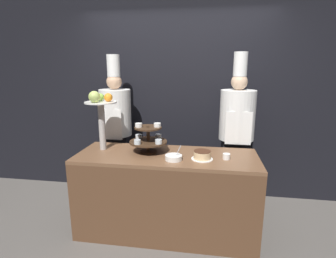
{
  "coord_description": "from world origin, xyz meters",
  "views": [
    {
      "loc": [
        0.41,
        -2.2,
        1.76
      ],
      "look_at": [
        0.0,
        0.45,
        1.13
      ],
      "focal_mm": 28.0,
      "sensor_mm": 36.0,
      "label": 1
    }
  ],
  "objects_px": {
    "tiered_stand": "(148,138)",
    "fruit_pedestal": "(100,109)",
    "cup_white": "(226,156)",
    "chef_center_left": "(236,130)",
    "serving_bowl_near": "(174,158)",
    "chef_left": "(116,126)",
    "cake_round": "(202,155)"
  },
  "relations": [
    {
      "from": "chef_left",
      "to": "cake_round",
      "type": "bearing_deg",
      "value": -31.87
    },
    {
      "from": "cup_white",
      "to": "chef_center_left",
      "type": "relative_size",
      "value": 0.04
    },
    {
      "from": "tiered_stand",
      "to": "chef_left",
      "type": "bearing_deg",
      "value": 134.45
    },
    {
      "from": "serving_bowl_near",
      "to": "chef_center_left",
      "type": "relative_size",
      "value": 0.09
    },
    {
      "from": "chef_center_left",
      "to": "cup_white",
      "type": "bearing_deg",
      "value": -103.08
    },
    {
      "from": "cup_white",
      "to": "chef_left",
      "type": "bearing_deg",
      "value": 154.13
    },
    {
      "from": "tiered_stand",
      "to": "cake_round",
      "type": "xyz_separation_m",
      "value": [
        0.57,
        -0.13,
        -0.12
      ]
    },
    {
      "from": "cup_white",
      "to": "chef_center_left",
      "type": "xyz_separation_m",
      "value": [
        0.15,
        0.66,
        0.12
      ]
    },
    {
      "from": "fruit_pedestal",
      "to": "cup_white",
      "type": "bearing_deg",
      "value": -4.81
    },
    {
      "from": "fruit_pedestal",
      "to": "serving_bowl_near",
      "type": "distance_m",
      "value": 0.94
    },
    {
      "from": "cup_white",
      "to": "serving_bowl_near",
      "type": "xyz_separation_m",
      "value": [
        -0.51,
        -0.1,
        -0.0
      ]
    },
    {
      "from": "cup_white",
      "to": "serving_bowl_near",
      "type": "distance_m",
      "value": 0.52
    },
    {
      "from": "fruit_pedestal",
      "to": "chef_center_left",
      "type": "height_order",
      "value": "chef_center_left"
    },
    {
      "from": "fruit_pedestal",
      "to": "tiered_stand",
      "type": "bearing_deg",
      "value": -1.86
    },
    {
      "from": "cake_round",
      "to": "chef_left",
      "type": "bearing_deg",
      "value": 148.13
    },
    {
      "from": "cup_white",
      "to": "tiered_stand",
      "type": "bearing_deg",
      "value": 173.31
    },
    {
      "from": "serving_bowl_near",
      "to": "cup_white",
      "type": "bearing_deg",
      "value": 11.23
    },
    {
      "from": "cake_round",
      "to": "serving_bowl_near",
      "type": "relative_size",
      "value": 1.27
    },
    {
      "from": "fruit_pedestal",
      "to": "chef_center_left",
      "type": "distance_m",
      "value": 1.61
    },
    {
      "from": "cup_white",
      "to": "chef_center_left",
      "type": "height_order",
      "value": "chef_center_left"
    },
    {
      "from": "fruit_pedestal",
      "to": "chef_left",
      "type": "xyz_separation_m",
      "value": [
        -0.04,
        0.55,
        -0.31
      ]
    },
    {
      "from": "fruit_pedestal",
      "to": "chef_center_left",
      "type": "bearing_deg",
      "value": 20.36
    },
    {
      "from": "tiered_stand",
      "to": "cup_white",
      "type": "xyz_separation_m",
      "value": [
        0.81,
        -0.09,
        -0.13
      ]
    },
    {
      "from": "chef_left",
      "to": "chef_center_left",
      "type": "xyz_separation_m",
      "value": [
        1.52,
        -0.0,
        0.0
      ]
    },
    {
      "from": "tiered_stand",
      "to": "chef_center_left",
      "type": "relative_size",
      "value": 0.21
    },
    {
      "from": "fruit_pedestal",
      "to": "serving_bowl_near",
      "type": "bearing_deg",
      "value": -14.65
    },
    {
      "from": "cup_white",
      "to": "chef_left",
      "type": "height_order",
      "value": "chef_left"
    },
    {
      "from": "tiered_stand",
      "to": "fruit_pedestal",
      "type": "height_order",
      "value": "fruit_pedestal"
    },
    {
      "from": "fruit_pedestal",
      "to": "cup_white",
      "type": "xyz_separation_m",
      "value": [
        1.33,
        -0.11,
        -0.42
      ]
    },
    {
      "from": "cake_round",
      "to": "chef_center_left",
      "type": "height_order",
      "value": "chef_center_left"
    },
    {
      "from": "cake_round",
      "to": "fruit_pedestal",
      "type": "bearing_deg",
      "value": 172.1
    },
    {
      "from": "chef_center_left",
      "to": "tiered_stand",
      "type": "bearing_deg",
      "value": -149.5
    }
  ]
}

